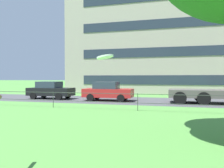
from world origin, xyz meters
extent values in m
cube|color=#4C4C51|center=(0.00, 19.30, 0.00)|extent=(80.00, 6.37, 0.01)
cylinder|color=#333833|center=(-2.67, 13.65, 0.50)|extent=(0.04, 0.04, 1.00)
cylinder|color=#333833|center=(2.67, 13.65, 0.50)|extent=(0.04, 0.04, 1.00)
cylinder|color=#333833|center=(0.00, 13.65, 0.45)|extent=(37.43, 0.03, 0.03)
cylinder|color=#333833|center=(0.00, 13.65, 0.95)|extent=(37.43, 0.03, 0.03)
cylinder|color=white|center=(3.56, 4.54, 2.20)|extent=(0.31, 0.31, 0.08)
cube|color=black|center=(-5.90, 18.80, 0.64)|extent=(4.01, 1.73, 0.68)
cube|color=#2D3847|center=(-6.05, 18.80, 1.26)|extent=(1.91, 1.54, 0.56)
cylinder|color=black|center=(-4.66, 19.60, 0.30)|extent=(0.60, 0.20, 0.60)
cylinder|color=black|center=(-4.67, 17.99, 0.30)|extent=(0.60, 0.20, 0.60)
cylinder|color=black|center=(-7.14, 19.62, 0.30)|extent=(0.60, 0.20, 0.60)
cylinder|color=black|center=(-7.15, 18.01, 0.30)|extent=(0.60, 0.20, 0.60)
cube|color=red|center=(-0.52, 18.58, 0.64)|extent=(4.02, 1.74, 0.68)
cube|color=#2D3847|center=(-0.67, 18.58, 1.26)|extent=(1.91, 1.54, 0.56)
cylinder|color=black|center=(0.71, 19.40, 0.30)|extent=(0.60, 0.21, 0.60)
cylinder|color=black|center=(0.73, 17.78, 0.30)|extent=(0.60, 0.21, 0.60)
cylinder|color=black|center=(-1.77, 19.37, 0.30)|extent=(0.60, 0.21, 0.60)
cylinder|color=black|center=(-1.75, 17.76, 0.30)|extent=(0.60, 0.21, 0.60)
cube|color=#56514C|center=(6.87, 18.53, 0.73)|extent=(5.22, 2.34, 0.56)
cylinder|color=black|center=(6.61, 19.58, 0.45)|extent=(0.90, 0.31, 0.90)
cylinder|color=black|center=(6.62, 17.47, 0.45)|extent=(0.90, 0.31, 0.90)
cylinder|color=black|center=(5.05, 19.57, 0.45)|extent=(0.90, 0.31, 0.90)
cylinder|color=black|center=(5.06, 17.45, 0.45)|extent=(0.90, 0.31, 0.90)
cube|color=#ADA393|center=(7.58, 33.80, 6.46)|extent=(33.16, 12.66, 12.92)
cube|color=#283342|center=(7.58, 27.44, 1.62)|extent=(27.85, 0.06, 1.10)
cube|color=#283342|center=(7.58, 27.44, 4.85)|extent=(27.85, 0.06, 1.10)
cube|color=#283342|center=(7.58, 27.44, 8.08)|extent=(27.85, 0.06, 1.10)
camera|label=1|loc=(4.60, 1.16, 1.87)|focal=35.75mm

